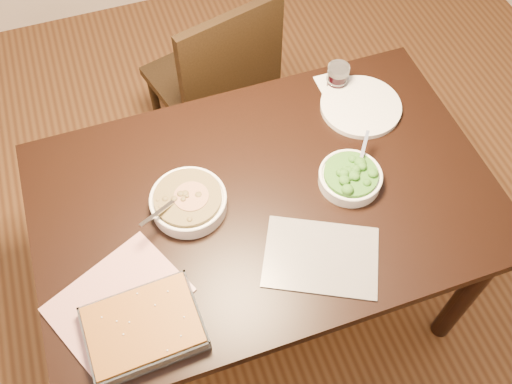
{
  "coord_description": "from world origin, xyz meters",
  "views": [
    {
      "loc": [
        -0.34,
        -0.88,
        2.21
      ],
      "look_at": [
        -0.03,
        -0.01,
        0.8
      ],
      "focal_mm": 40.0,
      "sensor_mm": 36.0,
      "label": 1
    }
  ],
  "objects": [
    {
      "name": "wine_tumbler",
      "position": [
        0.39,
        0.35,
        0.8
      ],
      "size": [
        0.07,
        0.07,
        0.09
      ],
      "color": "black",
      "rests_on": "coaster"
    },
    {
      "name": "chair_far",
      "position": [
        0.06,
        0.73,
        0.52
      ],
      "size": [
        0.53,
        0.53,
        0.93
      ],
      "rotation": [
        0.0,
        0.0,
        3.4
      ],
      "color": "black",
      "rests_on": "ground"
    },
    {
      "name": "magazine_b",
      "position": [
        0.08,
        -0.25,
        0.75
      ],
      "size": [
        0.39,
        0.35,
        0.01
      ],
      "primitive_type": "cube",
      "rotation": [
        0.0,
        0.0,
        -0.47
      ],
      "color": "#28272F",
      "rests_on": "table"
    },
    {
      "name": "ground",
      "position": [
        0.0,
        0.0,
        0.0
      ],
      "size": [
        4.0,
        4.0,
        0.0
      ],
      "primitive_type": "plane",
      "color": "#482814",
      "rests_on": "ground"
    },
    {
      "name": "baking_dish",
      "position": [
        -0.44,
        -0.3,
        0.78
      ],
      "size": [
        0.31,
        0.23,
        0.05
      ],
      "rotation": [
        0.0,
        0.0,
        0.04
      ],
      "color": "silver",
      "rests_on": "table"
    },
    {
      "name": "stew_bowl",
      "position": [
        -0.23,
        0.04,
        0.78
      ],
      "size": [
        0.23,
        0.23,
        0.09
      ],
      "color": "white",
      "rests_on": "table"
    },
    {
      "name": "broccoli_bowl",
      "position": [
        0.26,
        -0.04,
        0.78
      ],
      "size": [
        0.2,
        0.2,
        0.08
      ],
      "color": "white",
      "rests_on": "table"
    },
    {
      "name": "magazine_a",
      "position": [
        -0.49,
        -0.19,
        0.75
      ],
      "size": [
        0.42,
        0.37,
        0.01
      ],
      "primitive_type": "cube",
      "rotation": [
        0.0,
        0.0,
        0.44
      ],
      "color": "#A93037",
      "rests_on": "table"
    },
    {
      "name": "dinner_plate",
      "position": [
        0.42,
        0.23,
        0.76
      ],
      "size": [
        0.27,
        0.27,
        0.02
      ],
      "primitive_type": "cylinder",
      "color": "white",
      "rests_on": "table"
    },
    {
      "name": "table",
      "position": [
        0.0,
        0.0,
        0.65
      ],
      "size": [
        1.4,
        0.9,
        0.75
      ],
      "color": "black",
      "rests_on": "ground"
    },
    {
      "name": "coaster",
      "position": [
        0.39,
        0.35,
        0.75
      ],
      "size": [
        0.12,
        0.12,
        0.0
      ],
      "primitive_type": "cube",
      "color": "white",
      "rests_on": "table"
    }
  ]
}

